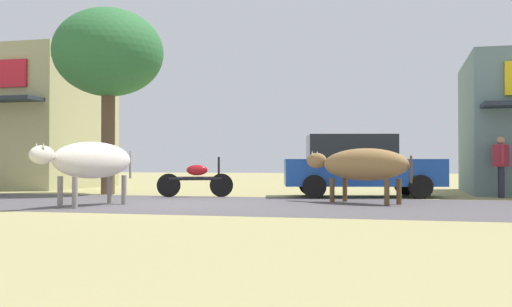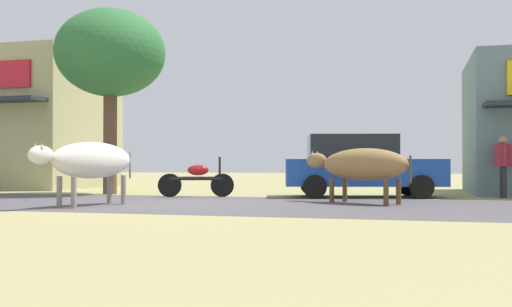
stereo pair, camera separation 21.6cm
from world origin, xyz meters
name	(u,v)px [view 2 (the right image)]	position (x,y,z in m)	size (l,w,h in m)	color
ground	(180,203)	(0.00, 0.00, 0.00)	(80.00, 80.00, 0.00)	tan
asphalt_road	(180,203)	(0.00, 0.00, 0.00)	(72.00, 5.53, 0.00)	#4F4A4E
roadside_tree	(110,54)	(-3.45, 3.16, 4.05)	(3.16, 3.16, 5.36)	brown
parked_hatchback_car	(360,165)	(3.65, 3.55, 0.84)	(4.37, 2.53, 1.64)	#19469F
parked_motorcycle	(197,179)	(-0.50, 2.44, 0.47)	(1.93, 0.72, 1.06)	black
cow_near_brown	(90,161)	(-1.50, -1.25, 0.95)	(1.21, 2.65, 1.34)	silver
cow_far_dark	(362,165)	(3.92, 0.99, 0.86)	(2.60, 1.73, 1.23)	olive
pedestrian_by_shop	(503,162)	(7.26, 3.99, 0.93)	(0.44, 0.61, 1.59)	#262633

